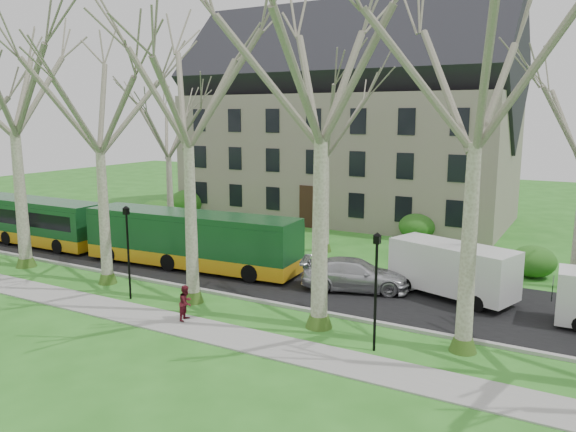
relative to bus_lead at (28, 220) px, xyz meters
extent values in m
plane|color=#2B7120|center=(20.24, -4.18, -1.59)|extent=(120.00, 120.00, 0.00)
cube|color=gray|center=(20.24, -6.68, -1.56)|extent=(70.00, 2.00, 0.06)
cube|color=black|center=(20.24, 1.32, -1.56)|extent=(80.00, 8.00, 0.06)
cube|color=#A5A39E|center=(20.24, -2.68, -1.52)|extent=(80.00, 0.25, 0.14)
cube|color=gray|center=(14.24, 19.82, 3.41)|extent=(26.00, 12.00, 10.00)
cylinder|color=black|center=(14.24, -5.18, 0.41)|extent=(0.10, 0.10, 4.00)
cube|color=black|center=(14.24, -5.18, 2.56)|extent=(0.22, 0.22, 0.30)
cylinder|color=black|center=(26.24, -5.18, 0.41)|extent=(0.10, 0.10, 4.00)
cube|color=black|center=(26.24, -5.18, 2.56)|extent=(0.22, 0.22, 0.30)
ellipsoid|color=#265F1B|center=(4.24, 7.82, -0.59)|extent=(2.60, 2.60, 2.00)
ellipsoid|color=#265F1B|center=(10.24, 7.82, -0.59)|extent=(2.60, 2.60, 2.00)
ellipsoid|color=#265F1B|center=(24.24, 7.82, -0.59)|extent=(2.60, 2.60, 2.00)
ellipsoid|color=#265F1B|center=(30.24, 7.82, -0.59)|extent=(2.60, 2.60, 2.00)
ellipsoid|color=#265F1B|center=(2.24, 13.82, -0.59)|extent=(2.60, 2.60, 2.00)
ellipsoid|color=#265F1B|center=(22.24, 13.82, -0.59)|extent=(2.60, 2.60, 2.00)
imported|color=#B9B9BE|center=(22.93, 1.04, -0.78)|extent=(5.62, 3.64, 1.52)
imported|color=maroon|center=(18.36, -6.16, -0.79)|extent=(0.68, 0.81, 1.48)
camera|label=1|loc=(32.84, -23.51, 6.89)|focal=35.00mm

